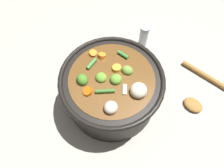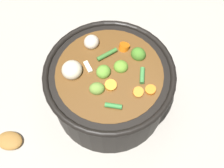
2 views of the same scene
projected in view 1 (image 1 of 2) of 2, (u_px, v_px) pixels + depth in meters
ground_plane at (112, 100)px, 0.70m from camera, size 1.10×1.10×0.00m
cooking_pot at (112, 89)px, 0.63m from camera, size 0.30×0.30×0.18m
wooden_spoon at (203, 90)px, 0.70m from camera, size 0.22×0.22×0.02m
salt_shaker at (144, 36)px, 0.77m from camera, size 0.03×0.03×0.10m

